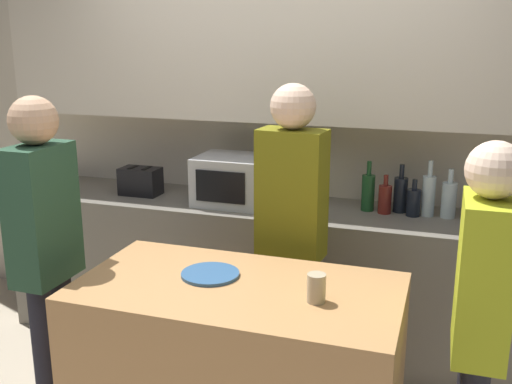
{
  "coord_description": "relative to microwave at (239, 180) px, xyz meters",
  "views": [
    {
      "loc": [
        0.99,
        -2.03,
        1.97
      ],
      "look_at": [
        0.17,
        0.44,
        1.28
      ],
      "focal_mm": 42.0,
      "sensor_mm": 36.0,
      "label": 1
    }
  ],
  "objects": [
    {
      "name": "plate_on_island",
      "position": [
        0.27,
        -1.12,
        -0.15
      ],
      "size": [
        0.26,
        0.26,
        0.01
      ],
      "color": "#2D5684",
      "rests_on": "kitchen_island"
    },
    {
      "name": "person_left",
      "position": [
        1.39,
        -1.16,
        -0.14
      ],
      "size": [
        0.21,
        0.34,
        1.61
      ],
      "rotation": [
        0.0,
        0.0,
        -4.7
      ],
      "color": "black",
      "rests_on": "ground_plane"
    },
    {
      "name": "bottle_4",
      "position": [
        1.14,
        0.1,
        -0.02
      ],
      "size": [
        0.08,
        0.08,
        0.33
      ],
      "color": "silver",
      "rests_on": "back_counter"
    },
    {
      "name": "bottle_2",
      "position": [
        0.97,
        0.13,
        -0.04
      ],
      "size": [
        0.08,
        0.08,
        0.29
      ],
      "color": "black",
      "rests_on": "back_counter"
    },
    {
      "name": "bottle_0",
      "position": [
        0.79,
        0.1,
        -0.03
      ],
      "size": [
        0.08,
        0.08,
        0.3
      ],
      "color": "#194723",
      "rests_on": "back_counter"
    },
    {
      "name": "microwave",
      "position": [
        0.0,
        0.0,
        0.0
      ],
      "size": [
        0.52,
        0.39,
        0.3
      ],
      "color": "#B7BABC",
      "rests_on": "back_counter"
    },
    {
      "name": "back_wall",
      "position": [
        0.25,
        0.29,
        0.45
      ],
      "size": [
        6.4,
        0.4,
        2.7
      ],
      "color": "beige",
      "rests_on": "ground_plane"
    },
    {
      "name": "bottle_3",
      "position": [
        1.06,
        0.07,
        -0.07
      ],
      "size": [
        0.08,
        0.08,
        0.22
      ],
      "color": "black",
      "rests_on": "back_counter"
    },
    {
      "name": "kitchen_island",
      "position": [
        0.42,
        -1.18,
        -0.62
      ],
      "size": [
        1.39,
        0.75,
        0.93
      ],
      "color": "#B27F4C",
      "rests_on": "ground_plane"
    },
    {
      "name": "back_counter",
      "position": [
        0.25,
        0.02,
        -0.62
      ],
      "size": [
        3.6,
        0.62,
        0.94
      ],
      "color": "#6B665B",
      "rests_on": "ground_plane"
    },
    {
      "name": "toaster",
      "position": [
        -0.69,
        0.0,
        -0.06
      ],
      "size": [
        0.26,
        0.16,
        0.18
      ],
      "color": "black",
      "rests_on": "back_counter"
    },
    {
      "name": "person_center",
      "position": [
        -0.56,
        -1.17,
        -0.07
      ],
      "size": [
        0.22,
        0.34,
        1.71
      ],
      "rotation": [
        0.0,
        0.0,
        -1.58
      ],
      "color": "black",
      "rests_on": "ground_plane"
    },
    {
      "name": "cup_0",
      "position": [
        0.77,
        -1.23,
        -0.1
      ],
      "size": [
        0.08,
        0.08,
        0.12
      ],
      "color": "tan",
      "rests_on": "kitchen_island"
    },
    {
      "name": "bottle_5",
      "position": [
        1.25,
        0.1,
        -0.04
      ],
      "size": [
        0.09,
        0.09,
        0.29
      ],
      "color": "silver",
      "rests_on": "back_counter"
    },
    {
      "name": "person_right",
      "position": [
        0.48,
        -0.54,
        -0.04
      ],
      "size": [
        0.36,
        0.23,
        1.74
      ],
      "rotation": [
        0.0,
        0.0,
        -3.24
      ],
      "color": "black",
      "rests_on": "ground_plane"
    },
    {
      "name": "bottle_1",
      "position": [
        0.89,
        0.08,
        -0.06
      ],
      "size": [
        0.08,
        0.08,
        0.23
      ],
      "color": "maroon",
      "rests_on": "back_counter"
    }
  ]
}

